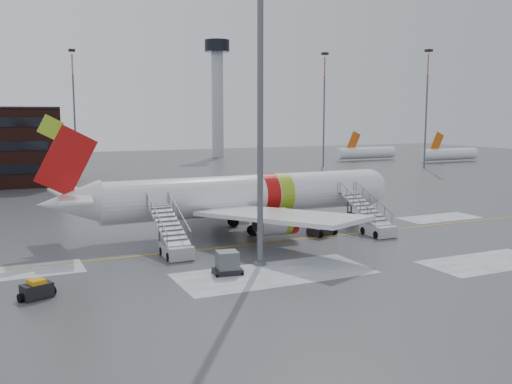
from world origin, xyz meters
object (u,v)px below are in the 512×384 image
pushback_tug (321,228)px  airstair_aft (173,242)px  baggage_tractor (37,290)px  airliner (238,196)px  uld_container (227,263)px  airstair_fwd (373,223)px  light_mast_near (260,64)px

pushback_tug → airstair_aft: bearing=-173.8°
pushback_tug → baggage_tractor: 26.68m
airliner → uld_container: bearing=-116.0°
airstair_fwd → light_mast_near: bearing=-158.8°
airstair_fwd → pushback_tug: size_ratio=2.62×
light_mast_near → baggage_tractor: bearing=-175.1°
airliner → pushback_tug: (6.21, -4.95, -2.75)m
baggage_tractor → pushback_tug: bearing=18.6°
uld_container → baggage_tractor: size_ratio=0.90×
airstair_aft → pushback_tug: airstair_aft is taller
pushback_tug → baggage_tractor: pushback_tug is taller
pushback_tug → light_mast_near: light_mast_near is taller
baggage_tractor → light_mast_near: light_mast_near is taller
uld_container → light_mast_near: size_ratio=0.08×
baggage_tractor → uld_container: bearing=0.4°
airstair_fwd → uld_container: airstair_fwd is taller
uld_container → baggage_tractor: (-12.57, -0.09, -0.26)m
uld_container → baggage_tractor: 12.57m
airliner → airstair_fwd: bearing=-30.8°
airstair_fwd → baggage_tractor: (-30.03, -6.90, -0.56)m
airliner → light_mast_near: light_mast_near is taller
light_mast_near → airstair_fwd: bearing=21.2°
airstair_aft → light_mast_near: light_mast_near is taller
airstair_aft → light_mast_near: size_ratio=0.27×
airliner → airstair_aft: (-8.39, -6.54, -2.35)m
airstair_fwd → uld_container: (-17.46, -6.81, -0.30)m
airstair_aft → pushback_tug: 14.69m
airstair_fwd → airstair_aft: (-19.34, 0.00, 0.00)m
pushback_tug → baggage_tractor: bearing=-161.4°
airliner → pushback_tug: bearing=-38.5°
uld_container → pushback_tug: bearing=33.4°
airliner → baggage_tractor: size_ratio=14.45×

